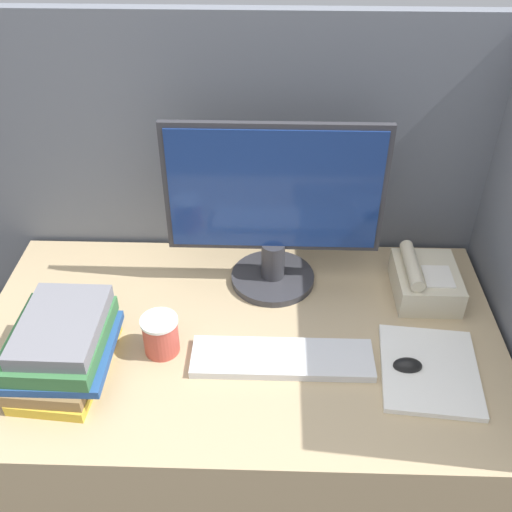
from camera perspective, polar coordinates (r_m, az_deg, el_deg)
cubicle_panel_rear at (r=1.88m, az=-0.90°, el=0.54°), size 1.72×0.04×1.45m
cubicle_panel_right at (r=1.69m, az=23.02°, el=-7.87°), size 0.04×0.83×1.45m
desk at (r=1.82m, az=-1.39°, el=-16.22°), size 1.32×0.77×0.78m
monitor at (r=1.55m, az=1.73°, el=4.26°), size 0.56×0.23×0.47m
keyboard at (r=1.45m, az=2.52°, el=-9.72°), size 0.43×0.12×0.02m
mouse at (r=1.47m, az=14.23°, el=-10.09°), size 0.07×0.04×0.03m
coffee_cup at (r=1.47m, az=-9.06°, el=-7.43°), size 0.09×0.09×0.10m
book_stack at (r=1.45m, az=-18.09°, el=-8.25°), size 0.24×0.31×0.15m
desk_telephone at (r=1.67m, az=15.76°, el=-2.30°), size 0.17×0.20×0.11m
paper_pile at (r=1.49m, az=16.19°, el=-10.38°), size 0.25×0.29×0.01m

